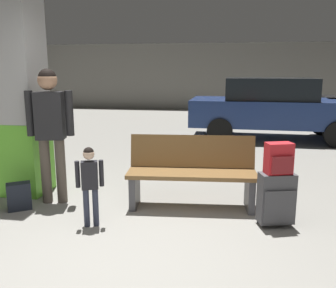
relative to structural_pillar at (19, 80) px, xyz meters
name	(u,v)px	position (x,y,z in m)	size (l,w,h in m)	color
ground_plane	(177,161)	(1.83, 2.29, -1.63)	(18.00, 18.00, 0.10)	gray
garage_back_wall	(206,77)	(1.83, 11.15, -0.18)	(18.00, 0.12, 2.80)	slate
structural_pillar	(19,80)	(0.00, 0.00, 0.00)	(0.57, 0.57, 3.18)	#66C633
bench	(192,172)	(2.35, -0.15, -1.13)	(1.64, 0.66, 0.89)	brown
suitcase	(276,198)	(3.33, -0.61, -1.26)	(0.42, 0.31, 0.60)	#4C4C51
backpack_bright	(279,159)	(3.33, -0.61, -0.81)	(0.32, 0.26, 0.34)	red
child	(90,178)	(1.31, -0.95, -1.02)	(0.29, 0.18, 0.90)	#33384C
adult	(50,122)	(0.57, -0.32, -0.51)	(0.58, 0.27, 1.72)	brown
backpack_dark_floor	(19,196)	(0.25, -0.63, -1.41)	(0.32, 0.30, 0.34)	#1E232D
parked_car_near	(273,107)	(3.89, 4.71, -0.77)	(4.14, 1.88, 1.51)	navy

